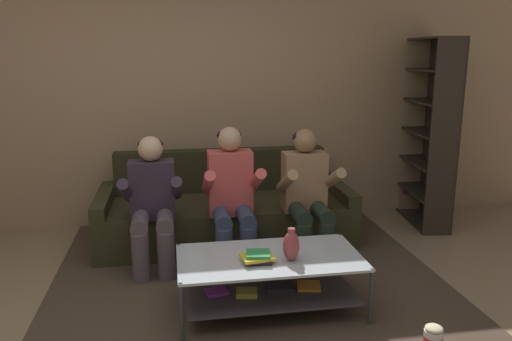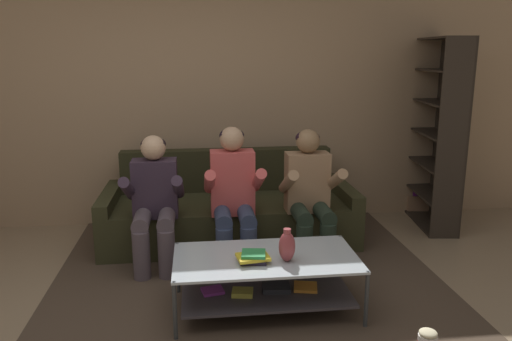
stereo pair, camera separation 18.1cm
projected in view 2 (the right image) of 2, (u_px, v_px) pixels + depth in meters
name	position (u px, v px, depth m)	size (l,w,h in m)	color
back_partition	(179.00, 87.00, 5.21)	(8.40, 0.12, 2.90)	tan
couch	(229.00, 212.00, 4.91)	(2.40, 0.96, 0.84)	#30301B
person_seated_left	(154.00, 197.00, 4.20)	(0.50, 0.58, 1.12)	#55484F
person_seated_middle	(233.00, 191.00, 4.28)	(0.50, 0.58, 1.18)	#323C58
person_seated_right	(310.00, 191.00, 4.36)	(0.50, 0.58, 1.15)	#212D21
coffee_table	(266.00, 275.00, 3.52)	(1.29, 0.68, 0.41)	silver
area_rug	(246.00, 273.00, 4.15)	(3.11, 3.39, 0.01)	#47382B
vase	(287.00, 246.00, 3.39)	(0.11, 0.11, 0.23)	#92383B
book_stack	(253.00, 257.00, 3.40)	(0.24, 0.19, 0.07)	#241E2A
bookshelf	(436.00, 139.00, 5.31)	(0.44, 1.13, 1.95)	#2D251E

